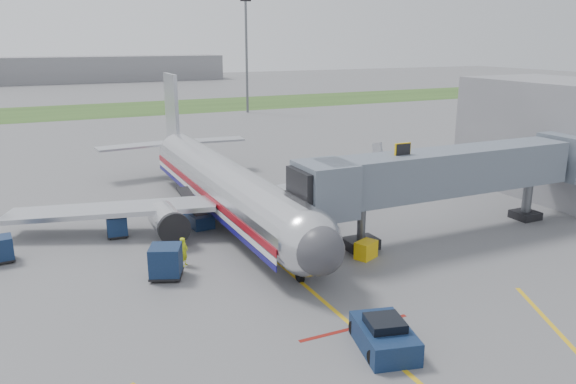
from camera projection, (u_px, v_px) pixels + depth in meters
name	position (u px, v px, depth m)	size (l,w,h in m)	color
ground	(316.00, 295.00, 30.63)	(400.00, 400.00, 0.00)	#565659
grass_strip	(100.00, 110.00, 109.22)	(300.00, 25.00, 0.01)	#2D4C1E
apron_markings	(396.00, 363.00, 24.17)	(21.52, 50.00, 0.01)	gold
airliner	(224.00, 185.00, 43.25)	(32.10, 35.67, 10.25)	silver
jet_bridge	(446.00, 173.00, 39.08)	(25.30, 4.00, 6.90)	slate
terminal	(560.00, 137.00, 50.32)	(10.00, 16.00, 10.00)	slate
light_mast_right	(247.00, 54.00, 103.51)	(2.00, 0.44, 20.40)	#595B60
distant_terminal	(31.00, 70.00, 173.93)	(120.00, 14.00, 8.00)	slate
pushback_tug	(384.00, 336.00, 25.15)	(2.98, 4.00, 1.49)	#0D203C
baggage_cart_a	(117.00, 226.00, 39.43)	(1.51, 1.51, 1.51)	#0D203C
baggage_cart_b	(0.00, 249.00, 35.00)	(1.62, 1.62, 1.62)	#0D203C
baggage_cart_c	(166.00, 262.00, 32.61)	(2.35, 2.35, 1.94)	#0D203C
belt_loader	(195.00, 216.00, 42.38)	(1.89, 4.75, 2.27)	#0D203C
ground_power_cart	(366.00, 250.00, 35.64)	(1.66, 1.43, 1.12)	gold
ramp_worker	(184.00, 252.00, 34.34)	(0.67, 0.44, 1.83)	#C1D619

